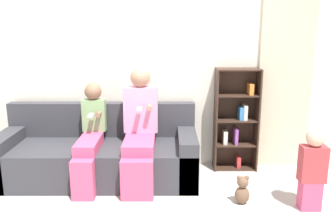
% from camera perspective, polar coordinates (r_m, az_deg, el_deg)
% --- Properties ---
extents(ground_plane, '(14.00, 14.00, 0.00)m').
position_cam_1_polar(ground_plane, '(3.65, -6.70, -13.66)').
color(ground_plane, '#BCB2A8').
extents(back_wall, '(10.00, 0.06, 2.55)m').
position_cam_1_polar(back_wall, '(4.22, -5.74, 8.18)').
color(back_wall, silver).
rests_on(back_wall, ground_plane).
extents(curtain_panel, '(0.62, 0.04, 2.12)m').
position_cam_1_polar(curtain_panel, '(4.39, 18.07, 4.97)').
color(curtain_panel, beige).
rests_on(curtain_panel, ground_plane).
extents(couch, '(2.16, 0.82, 0.80)m').
position_cam_1_polar(couch, '(4.06, -11.24, -6.94)').
color(couch, '#38383D').
rests_on(couch, ground_plane).
extents(adult_seated, '(0.37, 0.80, 1.23)m').
position_cam_1_polar(adult_seated, '(3.81, -4.76, -2.25)').
color(adult_seated, '#DB4C75').
rests_on(adult_seated, ground_plane).
extents(child_seated, '(0.26, 0.81, 1.06)m').
position_cam_1_polar(child_seated, '(3.87, -12.65, -3.71)').
color(child_seated, '#DB4C75').
rests_on(child_seated, ground_plane).
extents(toddler_standing, '(0.23, 0.17, 0.78)m').
position_cam_1_polar(toddler_standing, '(3.54, 21.93, -8.41)').
color(toddler_standing, '#DB4C75').
rests_on(toddler_standing, ground_plane).
extents(bookshelf, '(0.50, 0.24, 1.20)m').
position_cam_1_polar(bookshelf, '(4.27, 10.69, -1.18)').
color(bookshelf, '#3D281E').
rests_on(bookshelf, ground_plane).
extents(teddy_bear, '(0.14, 0.12, 0.29)m').
position_cam_1_polar(teddy_bear, '(3.55, 11.63, -12.24)').
color(teddy_bear, brown).
rests_on(teddy_bear, ground_plane).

